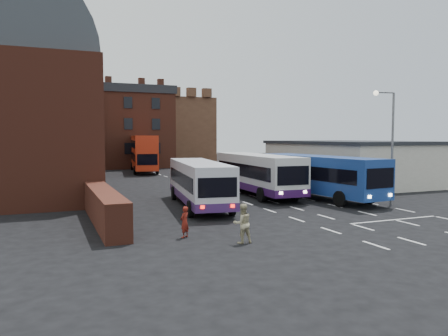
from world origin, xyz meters
name	(u,v)px	position (x,y,z in m)	size (l,w,h in m)	color
ground	(289,217)	(0.00, 0.00, 0.00)	(180.00, 180.00, 0.00)	black
railway_station	(14,103)	(-15.50, 21.00, 7.64)	(12.00, 28.00, 16.00)	#602B1E
forecourt_wall	(104,207)	(-10.20, 2.00, 0.90)	(1.20, 10.00, 1.80)	#602B1E
cream_building	(347,162)	(15.00, 14.00, 2.16)	(10.40, 16.40, 4.25)	beige
brick_terrace	(95,131)	(-6.00, 46.00, 5.50)	(22.00, 10.00, 11.00)	brown
castle_keep	(146,130)	(6.00, 66.00, 6.00)	(22.00, 22.00, 12.00)	brown
bus_white_outbound	(199,180)	(-3.58, 5.70, 1.77)	(4.06, 11.21, 2.99)	silver
bus_white_inbound	(257,171)	(2.63, 9.43, 1.91)	(3.40, 11.99, 3.24)	silver
bus_blue	(319,173)	(6.00, 5.79, 1.90)	(3.85, 12.02, 3.22)	navy
bus_red_double	(144,153)	(-1.03, 35.37, 2.56)	(4.38, 12.30, 4.82)	red
street_lamp	(389,137)	(8.34, 1.12, 4.66)	(1.56, 0.47, 7.72)	slate
pedestrian_red	(185,222)	(-7.17, -2.66, 0.73)	(0.53, 0.35, 1.46)	maroon
pedestrian_beige	(243,223)	(-5.13, -4.64, 0.87)	(0.85, 0.66, 1.75)	tan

